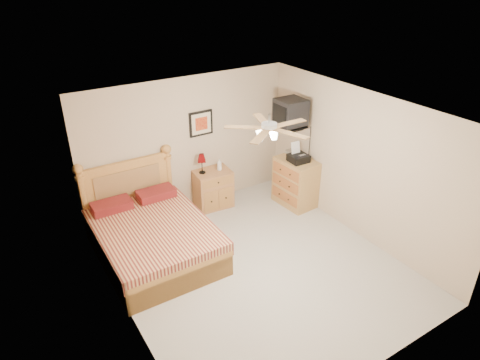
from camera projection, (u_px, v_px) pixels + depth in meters
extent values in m
plane|color=#ACA69B|center=(257.00, 267.00, 6.64)|extent=(4.50, 4.50, 0.00)
cube|color=white|center=(260.00, 113.00, 5.49)|extent=(4.00, 4.50, 0.04)
cube|color=#C1AA8E|center=(188.00, 145.00, 7.75)|extent=(4.00, 0.04, 2.50)
cube|color=#C1AA8E|center=(383.00, 289.00, 4.38)|extent=(4.00, 0.04, 2.50)
cube|color=#C1AA8E|center=(121.00, 242.00, 5.11)|extent=(0.04, 4.50, 2.50)
cube|color=#C1AA8E|center=(359.00, 165.00, 7.01)|extent=(0.04, 4.50, 2.50)
cube|color=#A7663E|center=(213.00, 188.00, 8.14)|extent=(0.72, 0.56, 0.73)
imported|color=white|center=(219.00, 165.00, 7.96)|extent=(0.10, 0.10, 0.23)
cube|color=black|center=(201.00, 123.00, 7.69)|extent=(0.46, 0.04, 0.46)
cube|color=#A57840|center=(296.00, 182.00, 8.16)|extent=(0.60, 0.82, 0.93)
imported|color=#AAA189|center=(290.00, 155.00, 8.11)|extent=(0.25, 0.31, 0.03)
imported|color=gray|center=(290.00, 153.00, 8.15)|extent=(0.23, 0.30, 0.02)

